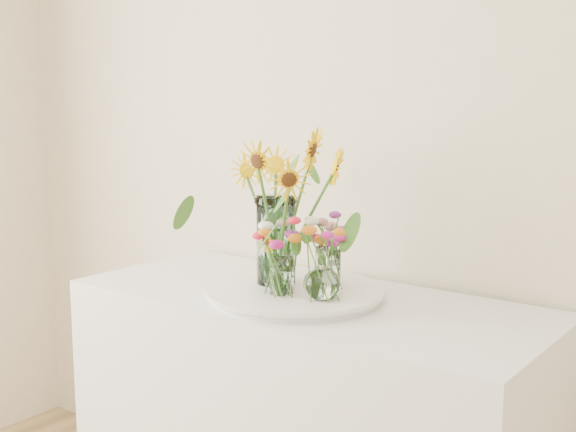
% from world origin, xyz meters
% --- Properties ---
extents(tray, '(0.48, 0.48, 0.02)m').
position_xyz_m(tray, '(-0.30, 1.89, 0.91)').
color(tray, white).
rests_on(tray, counter).
extents(mason_jar, '(0.12, 0.12, 0.26)m').
position_xyz_m(mason_jar, '(-0.38, 1.90, 1.06)').
color(mason_jar, silver).
rests_on(mason_jar, tray).
extents(sunflower_bouquet, '(0.63, 0.63, 0.46)m').
position_xyz_m(sunflower_bouquet, '(-0.38, 1.90, 1.16)').
color(sunflower_bouquet, '#FFC705').
rests_on(sunflower_bouquet, tray).
extents(small_vase_a, '(0.08, 0.08, 0.11)m').
position_xyz_m(small_vase_a, '(-0.30, 1.82, 0.98)').
color(small_vase_a, white).
rests_on(small_vase_a, tray).
extents(wildflower_posy_a, '(0.21, 0.21, 0.20)m').
position_xyz_m(wildflower_posy_a, '(-0.30, 1.82, 1.03)').
color(wildflower_posy_a, orange).
rests_on(wildflower_posy_a, tray).
extents(small_vase_b, '(0.13, 0.13, 0.15)m').
position_xyz_m(small_vase_b, '(-0.18, 1.85, 1.00)').
color(small_vase_b, white).
rests_on(small_vase_b, tray).
extents(wildflower_posy_b, '(0.22, 0.22, 0.24)m').
position_xyz_m(wildflower_posy_b, '(-0.18, 1.85, 1.04)').
color(wildflower_posy_b, orange).
rests_on(wildflower_posy_b, tray).
extents(small_vase_c, '(0.08, 0.08, 0.11)m').
position_xyz_m(small_vase_c, '(-0.24, 1.96, 0.98)').
color(small_vase_c, white).
rests_on(small_vase_c, tray).
extents(wildflower_posy_c, '(0.19, 0.19, 0.20)m').
position_xyz_m(wildflower_posy_c, '(-0.24, 1.96, 1.03)').
color(wildflower_posy_c, orange).
rests_on(wildflower_posy_c, tray).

